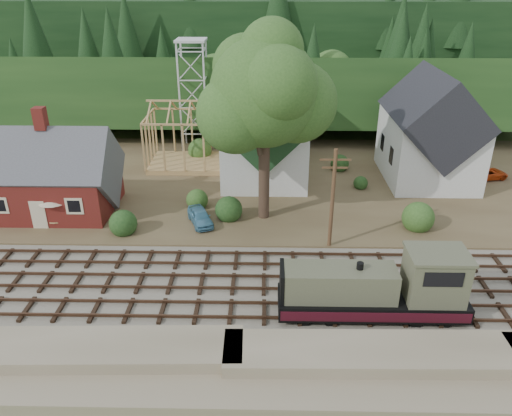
{
  "coord_description": "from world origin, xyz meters",
  "views": [
    {
      "loc": [
        2.11,
        -27.75,
        19.32
      ],
      "look_at": [
        1.43,
        6.0,
        3.0
      ],
      "focal_mm": 35.0,
      "sensor_mm": 36.0,
      "label": 1
    }
  ],
  "objects_px": {
    "car_blue": "(200,216)",
    "car_green": "(27,211)",
    "patio_set": "(53,200)",
    "locomotive": "(380,290)",
    "car_red": "(488,173)"
  },
  "relations": [
    {
      "from": "car_blue",
      "to": "patio_set",
      "type": "height_order",
      "value": "patio_set"
    },
    {
      "from": "car_blue",
      "to": "patio_set",
      "type": "distance_m",
      "value": 11.81
    },
    {
      "from": "car_green",
      "to": "car_red",
      "type": "relative_size",
      "value": 0.87
    },
    {
      "from": "locomotive",
      "to": "patio_set",
      "type": "height_order",
      "value": "locomotive"
    },
    {
      "from": "locomotive",
      "to": "car_green",
      "type": "height_order",
      "value": "locomotive"
    },
    {
      "from": "car_blue",
      "to": "car_green",
      "type": "bearing_deg",
      "value": 155.08
    },
    {
      "from": "car_green",
      "to": "patio_set",
      "type": "height_order",
      "value": "patio_set"
    },
    {
      "from": "car_red",
      "to": "car_blue",
      "type": "bearing_deg",
      "value": 96.25
    },
    {
      "from": "car_green",
      "to": "car_red",
      "type": "xyz_separation_m",
      "value": [
        42.1,
        9.42,
        -0.02
      ]
    },
    {
      "from": "car_green",
      "to": "car_red",
      "type": "bearing_deg",
      "value": -82.79
    },
    {
      "from": "locomotive",
      "to": "patio_set",
      "type": "xyz_separation_m",
      "value": [
        -23.93,
        11.15,
        0.52
      ]
    },
    {
      "from": "patio_set",
      "to": "car_blue",
      "type": "bearing_deg",
      "value": 2.1
    },
    {
      "from": "car_blue",
      "to": "car_red",
      "type": "bearing_deg",
      "value": -1.39
    },
    {
      "from": "car_blue",
      "to": "car_red",
      "type": "distance_m",
      "value": 29.27
    },
    {
      "from": "locomotive",
      "to": "car_red",
      "type": "distance_m",
      "value": 26.6
    }
  ]
}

